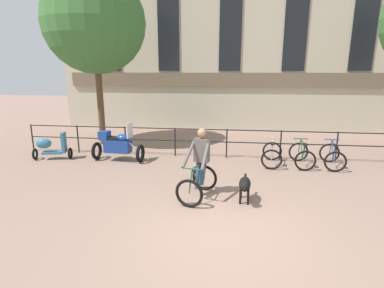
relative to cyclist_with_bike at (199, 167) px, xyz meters
The scene contains 11 objects.
ground_plane 1.97m from the cyclist_with_bike, 69.60° to the right, with size 60.00×60.00×0.00m, color #8E7060.
canal_railing 3.56m from the cyclist_with_bike, 79.77° to the left, with size 15.05×0.05×1.05m.
building_facade 10.49m from the cyclist_with_bike, 86.11° to the left, with size 18.00×0.72×11.23m.
cyclist_with_bike is the anchor object (origin of this frame).
dog 1.18m from the cyclist_with_bike, 11.90° to the right, with size 0.32×0.99×0.63m.
parked_motorcycle 4.10m from the cyclist_with_bike, 139.57° to the left, with size 1.80×0.77×1.35m.
parked_bicycle_near_lamp 3.58m from the cyclist_with_bike, 53.07° to the left, with size 0.82×1.20×0.86m.
parked_bicycle_mid_left 4.22m from the cyclist_with_bike, 42.58° to the left, with size 0.68×1.12×0.86m.
parked_bicycle_mid_right 4.97m from the cyclist_with_bike, 35.07° to the left, with size 0.80×1.19×0.86m.
parked_scooter 6.08m from the cyclist_with_bike, 155.29° to the left, with size 1.34×0.67×0.96m.
tree_canalside_left 7.94m from the cyclist_with_bike, 133.16° to the left, with size 3.97×3.97×6.88m.
Camera 1 is at (0.06, -5.26, 3.07)m, focal length 28.00 mm.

